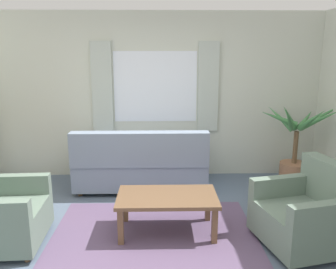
{
  "coord_description": "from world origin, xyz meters",
  "views": [
    {
      "loc": [
        0.07,
        -3.35,
        1.96
      ],
      "look_at": [
        0.16,
        0.7,
        1.02
      ],
      "focal_mm": 37.48,
      "sensor_mm": 36.0,
      "label": 1
    }
  ],
  "objects_px": {
    "armchair_right": "(308,214)",
    "potted_plant": "(296,149)",
    "couch": "(141,165)",
    "coffee_table": "(167,200)"
  },
  "relations": [
    {
      "from": "couch",
      "to": "coffee_table",
      "type": "bearing_deg",
      "value": 105.28
    },
    {
      "from": "armchair_right",
      "to": "coffee_table",
      "type": "bearing_deg",
      "value": -115.33
    },
    {
      "from": "couch",
      "to": "potted_plant",
      "type": "distance_m",
      "value": 2.35
    },
    {
      "from": "couch",
      "to": "armchair_right",
      "type": "bearing_deg",
      "value": 138.19
    },
    {
      "from": "couch",
      "to": "potted_plant",
      "type": "relative_size",
      "value": 1.45
    },
    {
      "from": "couch",
      "to": "potted_plant",
      "type": "bearing_deg",
      "value": -176.37
    },
    {
      "from": "couch",
      "to": "armchair_right",
      "type": "height_order",
      "value": "couch"
    },
    {
      "from": "couch",
      "to": "armchair_right",
      "type": "relative_size",
      "value": 1.89
    },
    {
      "from": "armchair_right",
      "to": "potted_plant",
      "type": "relative_size",
      "value": 0.77
    },
    {
      "from": "coffee_table",
      "to": "potted_plant",
      "type": "relative_size",
      "value": 0.84
    }
  ]
}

